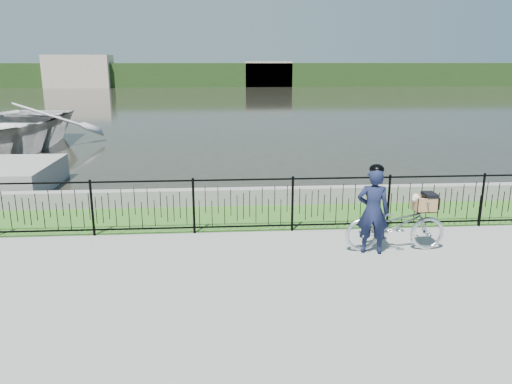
{
  "coord_description": "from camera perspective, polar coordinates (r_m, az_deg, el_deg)",
  "views": [
    {
      "loc": [
        -0.45,
        -8.06,
        3.42
      ],
      "look_at": [
        0.21,
        1.0,
        1.0
      ],
      "focal_mm": 35.0,
      "sensor_mm": 36.0,
      "label": 1
    }
  ],
  "objects": [
    {
      "name": "ground",
      "position": [
        8.77,
        -0.91,
        -8.04
      ],
      "size": [
        120.0,
        120.0,
        0.0
      ],
      "primitive_type": "plane",
      "color": "gray",
      "rests_on": "ground"
    },
    {
      "name": "water",
      "position": [
        41.21,
        -3.61,
        10.1
      ],
      "size": [
        120.0,
        120.0,
        0.0
      ],
      "primitive_type": "plane",
      "color": "black",
      "rests_on": "ground"
    },
    {
      "name": "far_treeline",
      "position": [
        68.09,
        -3.92,
        13.24
      ],
      "size": [
        120.0,
        6.0,
        3.0
      ],
      "primitive_type": "cube",
      "color": "#223D17",
      "rests_on": "ground"
    },
    {
      "name": "grass_strip",
      "position": [
        11.2,
        -1.68,
        -2.85
      ],
      "size": [
        60.0,
        2.0,
        0.01
      ],
      "primitive_type": "cube",
      "color": "#32641F",
      "rests_on": "ground"
    },
    {
      "name": "far_building_left",
      "position": [
        68.37,
        -19.58,
        12.87
      ],
      "size": [
        8.0,
        4.0,
        4.0
      ],
      "primitive_type": "cube",
      "color": "#BAA695",
      "rests_on": "ground"
    },
    {
      "name": "fence",
      "position": [
        10.08,
        -1.45,
        -1.48
      ],
      "size": [
        14.0,
        0.06,
        1.15
      ],
      "primitive_type": null,
      "color": "black",
      "rests_on": "ground"
    },
    {
      "name": "cyclist",
      "position": [
        9.18,
        13.23,
        -1.98
      ],
      "size": [
        0.64,
        0.49,
        1.64
      ],
      "color": "#131834",
      "rests_on": "ground"
    },
    {
      "name": "quay_wall",
      "position": [
        12.11,
        -1.9,
        -0.53
      ],
      "size": [
        60.0,
        0.3,
        0.4
      ],
      "primitive_type": "cube",
      "color": "gray",
      "rests_on": "ground"
    },
    {
      "name": "far_building_right",
      "position": [
        66.9,
        1.38,
        13.33
      ],
      "size": [
        6.0,
        3.0,
        3.2
      ],
      "primitive_type": "cube",
      "color": "#BAA695",
      "rests_on": "ground"
    },
    {
      "name": "bicycle_rig",
      "position": [
        9.5,
        15.71,
        -3.57
      ],
      "size": [
        1.85,
        0.65,
        1.1
      ],
      "color": "silver",
      "rests_on": "ground"
    }
  ]
}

